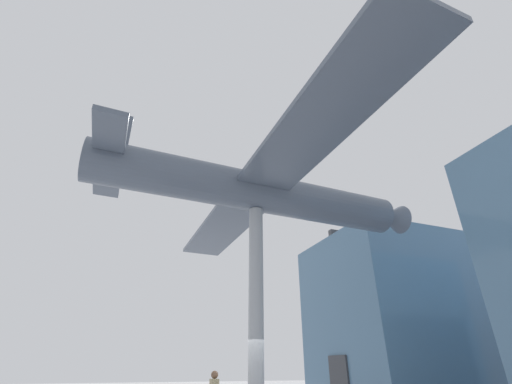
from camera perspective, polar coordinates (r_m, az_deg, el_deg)
glass_pavilion_left at (r=26.65m, az=25.45°, el=-18.18°), size 8.45×13.28×10.04m
support_pylon_central at (r=12.73m, az=0.00°, el=-18.19°), size 0.54×0.54×7.32m
suspended_airplane at (r=14.21m, az=0.69°, el=-0.08°), size 18.12×14.67×3.03m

